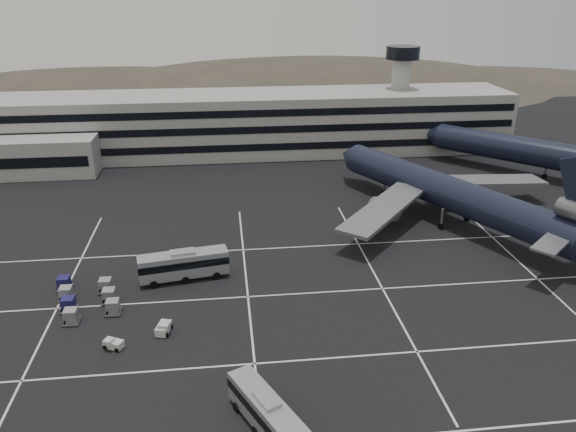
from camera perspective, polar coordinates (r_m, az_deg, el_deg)
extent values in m
plane|color=black|center=(70.99, 0.99, -9.56)|extent=(260.00, 260.00, 0.00)
cube|color=silver|center=(62.84, 2.24, -14.38)|extent=(90.00, 0.25, 0.01)
cube|color=silver|center=(74.37, 0.57, -7.93)|extent=(90.00, 0.25, 0.01)
cube|color=silver|center=(86.64, -0.60, -3.25)|extent=(90.00, 0.25, 0.01)
cube|color=silver|center=(78.70, -22.07, -7.92)|extent=(0.25, 55.00, 0.01)
cube|color=silver|center=(75.67, -4.17, -7.41)|extent=(0.25, 55.00, 0.01)
cube|color=silver|center=(78.30, 9.19, -6.57)|extent=(0.25, 55.00, 0.01)
cube|color=silver|center=(86.64, 23.40, -5.27)|extent=(0.25, 55.00, 0.01)
cube|color=gray|center=(135.33, -3.11, 9.42)|extent=(120.00, 18.00, 14.00)
cube|color=black|center=(127.45, -2.80, 6.97)|extent=(118.00, 0.20, 1.60)
cube|color=black|center=(126.44, -2.84, 8.72)|extent=(118.00, 0.20, 1.60)
cube|color=black|center=(125.60, -2.87, 10.36)|extent=(118.00, 0.20, 1.60)
cube|color=gray|center=(131.04, -25.18, 5.50)|extent=(30.00, 10.00, 8.00)
cylinder|color=gray|center=(142.89, 11.23, 11.38)|extent=(4.40, 4.40, 22.00)
cylinder|color=black|center=(141.19, 11.59, 15.96)|extent=(8.00, 8.00, 3.00)
ellipsoid|color=#38332B|center=(240.19, -19.33, 9.76)|extent=(196.00, 140.00, 32.00)
ellipsoid|color=#38332B|center=(238.28, 2.70, 10.15)|extent=(252.00, 180.00, 44.00)
ellipsoid|color=#38332B|center=(262.40, 20.56, 10.93)|extent=(168.00, 120.00, 24.00)
cylinder|color=black|center=(98.06, 15.95, 2.29)|extent=(26.44, 45.45, 5.60)
cone|color=black|center=(115.78, 6.27, 6.12)|extent=(7.02, 6.53, 5.60)
cube|color=slate|center=(82.92, 25.36, -2.40)|extent=(7.87, 7.18, 0.87)
cube|color=slate|center=(91.04, 9.73, 0.75)|extent=(18.70, 20.12, 1.75)
cylinder|color=#595B60|center=(95.61, 9.78, 0.73)|extent=(4.87, 6.13, 2.70)
cube|color=slate|center=(108.81, 19.52, 3.41)|extent=(22.37, 7.21, 1.75)
cylinder|color=#595B60|center=(108.82, 17.20, 2.75)|extent=(4.87, 6.13, 2.70)
cylinder|color=slate|center=(108.97, 9.79, 3.20)|extent=(0.44, 0.44, 3.00)
cylinder|color=black|center=(109.52, 9.74, 2.39)|extent=(0.94, 1.21, 1.10)
cylinder|color=slate|center=(95.61, 15.38, -0.10)|extent=(0.44, 0.44, 3.00)
cylinder|color=black|center=(96.24, 15.28, -1.00)|extent=(0.94, 1.21, 1.10)
cylinder|color=slate|center=(100.26, 17.83, 0.68)|extent=(0.44, 0.44, 3.00)
cylinder|color=black|center=(100.85, 17.72, -0.19)|extent=(0.94, 1.21, 1.10)
cylinder|color=black|center=(127.25, 24.95, 5.64)|extent=(36.92, 38.84, 5.60)
cone|color=black|center=(135.93, 14.36, 8.03)|extent=(7.16, 7.11, 5.60)
cylinder|color=slate|center=(128.05, 24.73, 4.36)|extent=(0.44, 0.44, 3.00)
cylinder|color=black|center=(128.52, 24.61, 3.66)|extent=(1.12, 1.14, 1.10)
cube|color=gray|center=(53.56, -2.16, -19.37)|extent=(6.83, 10.64, 2.90)
cube|color=black|center=(53.32, -2.17, -19.09)|extent=(6.91, 10.72, 0.92)
cube|color=gray|center=(52.48, -2.19, -18.05)|extent=(2.66, 3.29, 0.34)
cylinder|color=black|center=(54.16, -3.32, -21.01)|extent=(0.68, 0.97, 0.93)
cylinder|color=black|center=(55.04, -0.98, -20.10)|extent=(0.68, 0.97, 0.93)
cylinder|color=black|center=(56.61, -5.29, -18.76)|extent=(0.68, 0.97, 0.93)
cylinder|color=black|center=(57.45, -3.04, -17.95)|extent=(0.68, 0.97, 0.93)
cube|color=gray|center=(78.15, -10.56, -4.86)|extent=(12.41, 4.83, 3.30)
cube|color=black|center=(77.97, -10.58, -4.60)|extent=(12.48, 4.90, 1.05)
cube|color=gray|center=(77.32, -10.66, -3.64)|extent=(3.56, 2.31, 0.39)
cylinder|color=black|center=(78.19, -7.25, -6.05)|extent=(1.10, 0.53, 1.06)
cylinder|color=black|center=(80.59, -7.60, -5.15)|extent=(1.10, 0.53, 1.06)
cylinder|color=black|center=(77.74, -10.35, -6.44)|extent=(1.10, 0.53, 1.06)
cylinder|color=black|center=(80.16, -10.60, -5.51)|extent=(1.10, 0.53, 1.06)
cylinder|color=black|center=(77.53, -13.47, -6.81)|extent=(1.10, 0.53, 1.06)
cylinder|color=black|center=(79.95, -13.62, -5.87)|extent=(1.10, 0.53, 1.06)
cube|color=beige|center=(68.15, -12.53, -11.08)|extent=(1.88, 2.66, 0.98)
cube|color=beige|center=(67.37, -12.74, -10.86)|extent=(1.41, 1.26, 0.55)
cylinder|color=black|center=(67.84, -13.25, -11.62)|extent=(0.39, 0.65, 0.61)
cylinder|color=black|center=(67.45, -12.27, -11.75)|extent=(0.39, 0.65, 0.61)
cylinder|color=black|center=(69.19, -12.74, -10.83)|extent=(0.39, 0.65, 0.61)
cylinder|color=black|center=(68.80, -11.78, -10.95)|extent=(0.39, 0.65, 0.61)
cube|color=beige|center=(67.08, -17.29, -12.31)|extent=(2.43, 1.98, 0.87)
cube|color=beige|center=(66.50, -17.00, -12.00)|extent=(1.25, 1.34, 0.49)
cylinder|color=black|center=(66.47, -16.98, -12.90)|extent=(0.58, 0.43, 0.54)
cylinder|color=black|center=(67.16, -16.45, -12.42)|extent=(0.58, 0.43, 0.54)
cylinder|color=black|center=(67.30, -18.08, -12.56)|extent=(0.58, 0.43, 0.54)
cylinder|color=black|center=(67.98, -17.54, -12.10)|extent=(0.58, 0.43, 0.54)
cube|color=#2D2D30|center=(73.37, -21.10, -9.96)|extent=(2.45, 2.64, 0.18)
cylinder|color=black|center=(73.40, -21.09, -10.00)|extent=(0.10, 0.20, 0.20)
cube|color=gray|center=(72.92, -21.20, -9.38)|extent=(1.93, 1.93, 1.57)
cube|color=#2D2D30|center=(73.60, -17.28, -9.30)|extent=(2.45, 2.64, 0.18)
cylinder|color=black|center=(73.63, -17.28, -9.33)|extent=(0.10, 0.20, 0.20)
cube|color=gray|center=(73.15, -17.36, -8.71)|extent=(1.93, 1.93, 1.57)
cube|color=#2D2D30|center=(75.91, -21.32, -8.84)|extent=(2.45, 2.64, 0.18)
cylinder|color=black|center=(75.94, -21.32, -8.88)|extent=(0.10, 0.20, 0.20)
cube|color=#18164D|center=(75.48, -21.42, -8.28)|extent=(1.93, 1.93, 1.57)
cube|color=#2D2D30|center=(76.13, -17.64, -8.20)|extent=(2.45, 2.64, 0.18)
cylinder|color=black|center=(76.16, -17.64, -8.24)|extent=(0.10, 0.20, 0.20)
cube|color=gray|center=(75.70, -17.72, -7.64)|extent=(1.93, 1.93, 1.57)
cube|color=#2D2D30|center=(78.48, -21.53, -7.80)|extent=(2.45, 2.64, 0.18)
cylinder|color=black|center=(78.50, -21.52, -7.83)|extent=(0.10, 0.20, 0.20)
cube|color=gray|center=(78.06, -21.62, -7.24)|extent=(1.93, 1.93, 1.57)
cube|color=#2D2D30|center=(78.69, -17.98, -7.18)|extent=(2.45, 2.64, 0.18)
cylinder|color=black|center=(78.72, -17.97, -7.22)|extent=(0.10, 0.20, 0.20)
cube|color=gray|center=(78.28, -18.05, -6.63)|extent=(1.93, 1.93, 1.57)
cube|color=#2D2D30|center=(81.07, -21.72, -6.82)|extent=(2.45, 2.64, 0.18)
cylinder|color=black|center=(81.10, -21.71, -6.85)|extent=(0.10, 0.20, 0.20)
cube|color=#18164D|center=(80.67, -21.81, -6.28)|extent=(1.93, 1.93, 1.57)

